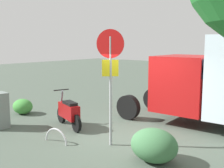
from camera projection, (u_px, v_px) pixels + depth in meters
ground_plane at (129, 136)px, 8.45m from camera, size 60.00×60.00×0.00m
motorcycle at (69, 112)px, 9.29m from camera, size 1.76×0.77×1.20m
stop_sign at (110, 69)px, 7.43m from camera, size 0.71×0.33×3.16m
bike_rack_hoop at (56, 143)px, 7.91m from camera, size 0.85×0.14×0.85m
shrub_near_sign at (23, 106)px, 11.09m from camera, size 0.88×0.72×0.60m
shrub_mid_verge at (154, 145)px, 6.61m from camera, size 1.17×0.96×0.80m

